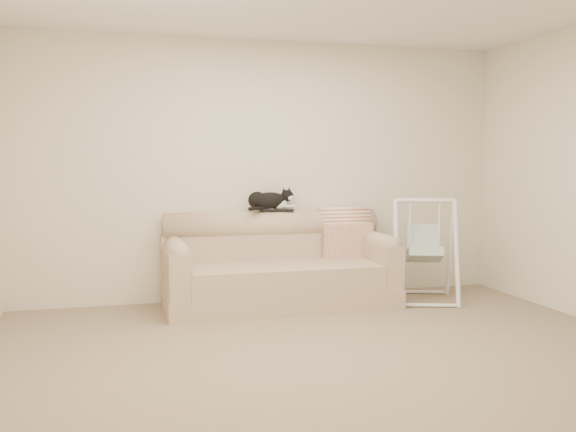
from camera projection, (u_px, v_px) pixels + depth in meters
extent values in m
plane|color=#7E6B58|center=(328.00, 353.00, 4.69)|extent=(5.00, 5.00, 0.00)
cube|color=beige|center=(265.00, 171.00, 6.50)|extent=(5.00, 0.04, 2.60)
cube|color=beige|center=(486.00, 186.00, 2.66)|extent=(5.00, 0.04, 2.60)
cube|color=tan|center=(281.00, 297.00, 6.17)|extent=(2.20, 0.90, 0.18)
cube|color=tan|center=(283.00, 278.00, 6.04)|extent=(1.80, 0.68, 0.24)
cube|color=tan|center=(272.00, 257.00, 6.46)|extent=(2.20, 0.22, 0.50)
cylinder|color=tan|center=(272.00, 225.00, 6.43)|extent=(2.16, 0.28, 0.28)
cube|color=tan|center=(176.00, 271.00, 5.88)|extent=(0.20, 0.88, 0.42)
cylinder|color=tan|center=(176.00, 248.00, 5.86)|extent=(0.18, 0.84, 0.18)
cube|color=tan|center=(376.00, 262.00, 6.40)|extent=(0.20, 0.88, 0.42)
cylinder|color=tan|center=(377.00, 241.00, 6.38)|extent=(0.18, 0.84, 0.18)
cube|color=black|center=(268.00, 210.00, 6.38)|extent=(0.18, 0.07, 0.02)
cube|color=gray|center=(268.00, 209.00, 6.38)|extent=(0.10, 0.05, 0.01)
cube|color=black|center=(285.00, 210.00, 6.41)|extent=(0.18, 0.08, 0.02)
ellipsoid|color=black|center=(269.00, 201.00, 6.39)|extent=(0.44, 0.32, 0.17)
ellipsoid|color=black|center=(257.00, 200.00, 6.32)|extent=(0.24, 0.23, 0.17)
ellipsoid|color=white|center=(280.00, 204.00, 6.44)|extent=(0.18, 0.15, 0.12)
ellipsoid|color=black|center=(287.00, 196.00, 6.47)|extent=(0.16, 0.17, 0.12)
ellipsoid|color=white|center=(290.00, 198.00, 6.44)|extent=(0.08, 0.07, 0.05)
sphere|color=#BF7272|center=(292.00, 198.00, 6.42)|extent=(0.01, 0.01, 0.01)
cone|color=black|center=(284.00, 190.00, 6.46)|extent=(0.07, 0.07, 0.06)
cone|color=black|center=(289.00, 190.00, 6.50)|extent=(0.05, 0.06, 0.06)
sphere|color=olive|center=(288.00, 195.00, 6.42)|extent=(0.02, 0.02, 0.02)
sphere|color=olive|center=(292.00, 195.00, 6.45)|extent=(0.02, 0.02, 0.02)
ellipsoid|color=white|center=(287.00, 207.00, 6.45)|extent=(0.10, 0.11, 0.04)
ellipsoid|color=white|center=(292.00, 206.00, 6.48)|extent=(0.10, 0.11, 0.04)
cylinder|color=black|center=(256.00, 208.00, 6.23)|extent=(0.19, 0.17, 0.04)
cylinder|color=#B85735|center=(343.00, 223.00, 6.63)|extent=(0.51, 0.33, 0.33)
cube|color=#B85735|center=(348.00, 244.00, 6.49)|extent=(0.51, 0.09, 0.42)
cylinder|color=white|center=(396.00, 253.00, 6.26)|extent=(0.16, 0.35, 1.02)
cylinder|color=white|center=(393.00, 248.00, 6.57)|extent=(0.16, 0.35, 1.02)
cylinder|color=white|center=(457.00, 253.00, 6.22)|extent=(0.16, 0.35, 1.02)
cylinder|color=white|center=(451.00, 249.00, 6.53)|extent=(0.16, 0.35, 1.02)
cylinder|color=white|center=(425.00, 201.00, 6.35)|extent=(0.56, 0.23, 0.04)
cylinder|color=white|center=(428.00, 305.00, 6.12)|extent=(0.56, 0.22, 0.04)
cylinder|color=white|center=(419.00, 292.00, 6.75)|extent=(0.56, 0.22, 0.04)
cube|color=white|center=(424.00, 255.00, 6.36)|extent=(0.42, 0.40, 0.19)
cube|color=white|center=(423.00, 237.00, 6.48)|extent=(0.37, 0.25, 0.27)
cylinder|color=white|center=(410.00, 225.00, 6.38)|extent=(0.02, 0.02, 0.48)
cylinder|color=white|center=(439.00, 225.00, 6.36)|extent=(0.02, 0.02, 0.48)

